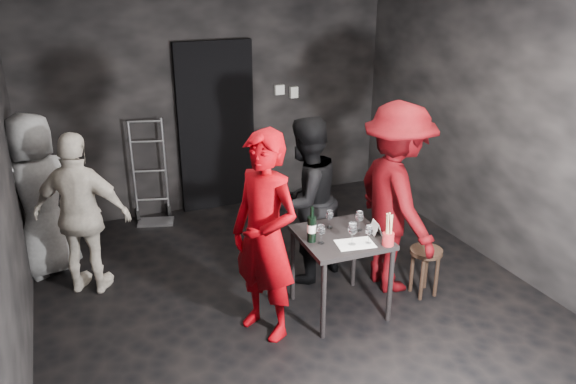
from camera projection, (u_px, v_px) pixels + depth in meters
name	position (u px, v px, depth m)	size (l,w,h in m)	color
floor	(294.00, 300.00, 5.25)	(4.50, 5.00, 0.02)	black
wall_back	(214.00, 102.00, 6.89)	(4.50, 0.04, 2.70)	black
wall_front	(507.00, 326.00, 2.61)	(4.50, 0.04, 2.70)	black
wall_left	(1.00, 204.00, 3.94)	(0.04, 5.00, 2.70)	black
wall_right	(502.00, 135.00, 5.55)	(0.04, 5.00, 2.70)	black
doorway	(216.00, 127.00, 6.95)	(0.95, 0.10, 2.10)	black
wallbox_upper	(279.00, 90.00, 7.11)	(0.12, 0.06, 0.12)	#B7B7B2
wallbox_lower	(294.00, 92.00, 7.20)	(0.10, 0.06, 0.14)	#B7B7B2
hand_truck	(153.00, 203.00, 6.81)	(0.42, 0.35, 1.26)	#B2B2B7
tasting_table	(341.00, 245.00, 4.87)	(0.72, 0.72, 0.75)	black
stool	(425.00, 260.00, 5.23)	(0.30, 0.30, 0.47)	black
server_red	(265.00, 219.00, 4.45)	(0.76, 0.50, 2.08)	#8F0006
woman_black	(305.00, 193.00, 5.35)	(0.87, 0.48, 1.79)	black
man_maroon	(397.00, 180.00, 5.11)	(1.41, 0.66, 2.19)	#3F0306
bystander_cream	(82.00, 212.00, 5.14)	(0.95, 0.46, 1.63)	beige
bystander_grey	(37.00, 188.00, 5.43)	(0.89, 0.48, 1.82)	gray
tasting_mat	(355.00, 244.00, 4.68)	(0.31, 0.21, 0.00)	white
wine_glass_a	(321.00, 233.00, 4.66)	(0.07, 0.07, 0.18)	white
wine_glass_b	(313.00, 228.00, 4.73)	(0.07, 0.07, 0.20)	white
wine_glass_c	(330.00, 218.00, 4.94)	(0.07, 0.07, 0.18)	white
wine_glass_d	(352.00, 233.00, 4.63)	(0.08, 0.08, 0.22)	white
wine_glass_e	(369.00, 234.00, 4.66)	(0.07, 0.07, 0.18)	white
wine_glass_f	(359.00, 220.00, 4.89)	(0.08, 0.08, 0.20)	white
wine_bottle	(312.00, 228.00, 4.68)	(0.08, 0.08, 0.31)	black
breadstick_cup	(389.00, 230.00, 4.61)	(0.10, 0.10, 0.30)	maroon
reserved_card	(374.00, 228.00, 4.85)	(0.09, 0.14, 0.11)	white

